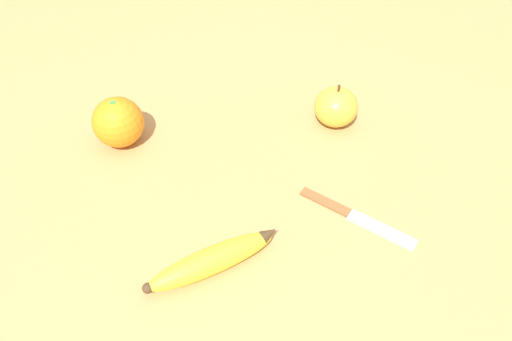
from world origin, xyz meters
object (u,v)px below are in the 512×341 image
banana (213,260)px  apple (336,107)px  orange (118,122)px  paring_knife (352,214)px

banana → apple: (-0.16, 0.33, 0.02)m
orange → paring_knife: size_ratio=0.48×
orange → apple: size_ratio=1.05×
banana → paring_knife: size_ratio=1.13×
apple → paring_knife: bearing=-30.0°
banana → paring_knife: bearing=-3.4°
paring_knife → apple: bearing=-145.2°
banana → orange: size_ratio=2.35×
banana → paring_knife: (0.03, 0.23, -0.02)m
apple → paring_knife: apple is taller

